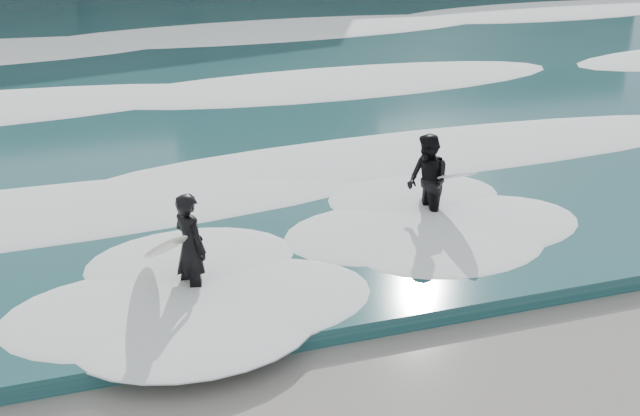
# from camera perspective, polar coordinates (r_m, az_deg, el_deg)

# --- Properties ---
(sea) EXTENTS (90.00, 52.00, 0.30)m
(sea) POSITION_cam_1_polar(r_m,az_deg,el_deg) (36.19, -11.54, 12.82)
(sea) COLOR #1C4C4F
(sea) RESTS_ON ground
(foam_near) EXTENTS (60.00, 3.20, 0.20)m
(foam_near) POSITION_cam_1_polar(r_m,az_deg,el_deg) (17.05, -2.99, 2.36)
(foam_near) COLOR white
(foam_near) RESTS_ON sea
(foam_mid) EXTENTS (60.00, 4.00, 0.24)m
(foam_mid) POSITION_cam_1_polar(r_m,az_deg,el_deg) (23.56, -7.51, 8.21)
(foam_mid) COLOR white
(foam_mid) RESTS_ON sea
(foam_far) EXTENTS (60.00, 4.80, 0.30)m
(foam_far) POSITION_cam_1_polar(r_m,az_deg,el_deg) (32.23, -10.66, 12.17)
(foam_far) COLOR white
(foam_far) RESTS_ON sea
(surfer_left) EXTENTS (1.19, 1.73, 1.85)m
(surfer_left) POSITION_cam_1_polar(r_m,az_deg,el_deg) (12.79, -9.47, -2.81)
(surfer_left) COLOR black
(surfer_left) RESTS_ON ground
(surfer_right) EXTENTS (1.14, 1.96, 1.85)m
(surfer_right) POSITION_cam_1_polar(r_m,az_deg,el_deg) (15.36, 7.78, 1.88)
(surfer_right) COLOR black
(surfer_right) RESTS_ON ground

